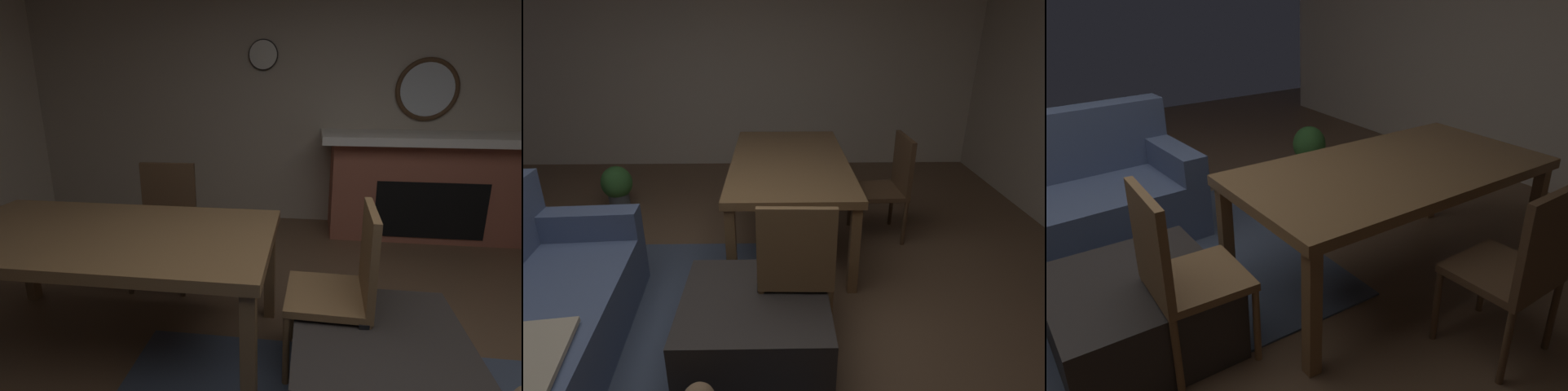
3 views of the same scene
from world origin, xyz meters
The scene contains 10 objects.
floor centered at (0.00, 0.00, 0.00)m, with size 8.78×8.78×0.00m, color brown.
wall_right_window_side centered at (3.66, 0.00, 1.41)m, with size 0.12×6.74×2.82m, color beige.
area_rug centered at (0.02, 0.20, 0.01)m, with size 2.60×2.00×0.01m, color #3D475B.
couch centered at (-0.17, 0.88, 0.32)m, with size 1.98×0.98×0.91m.
ottoman_coffee_table centered at (0.02, -0.41, 0.20)m, with size 0.82×0.84×0.39m, color #2D2826.
tv_remote centered at (0.10, -0.50, 0.40)m, with size 0.05×0.16×0.02m, color black.
dining_table centered at (1.50, -0.65, 0.67)m, with size 1.87×0.98×0.74m.
dining_chair_south centered at (1.50, -1.53, 0.52)m, with size 0.45×0.45×0.93m.
dining_chair_west centered at (0.17, -0.65, 0.52)m, with size 0.45×0.45×0.93m.
potted_plant centered at (2.17, 1.12, 0.24)m, with size 0.31×0.31×0.45m.
Camera 3 is at (-0.48, -2.62, 1.77)m, focal length 34.78 mm.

